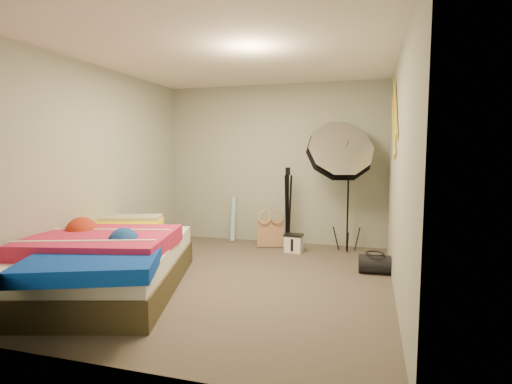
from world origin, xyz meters
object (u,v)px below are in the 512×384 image
(bed, at_px, (104,260))
(photo_umbrella, at_px, (339,153))
(camera_case, at_px, (294,244))
(duffel_bag, at_px, (374,264))
(wrapping_roll, at_px, (233,219))
(tote_bag, at_px, (270,233))
(camera_tripod, at_px, (288,202))

(bed, height_order, photo_umbrella, photo_umbrella)
(camera_case, height_order, duffel_bag, camera_case)
(duffel_bag, distance_m, bed, 3.08)
(wrapping_roll, relative_size, duffel_bag, 1.93)
(tote_bag, relative_size, bed, 0.16)
(bed, bearing_deg, photo_umbrella, 45.01)
(photo_umbrella, bearing_deg, duffel_bag, -59.92)
(bed, bearing_deg, camera_case, 52.14)
(wrapping_roll, height_order, camera_case, wrapping_roll)
(wrapping_roll, height_order, bed, wrapping_roll)
(tote_bag, height_order, camera_case, tote_bag)
(camera_case, relative_size, duffel_bag, 0.67)
(tote_bag, relative_size, photo_umbrella, 0.21)
(camera_case, distance_m, bed, 2.67)
(tote_bag, bearing_deg, wrapping_roll, 142.95)
(camera_case, xyz_separation_m, camera_tripod, (-0.15, 0.27, 0.58))
(tote_bag, bearing_deg, camera_tripod, -13.22)
(tote_bag, height_order, wrapping_roll, wrapping_roll)
(tote_bag, bearing_deg, camera_case, -49.52)
(duffel_bag, relative_size, photo_umbrella, 0.18)
(bed, relative_size, camera_tripod, 2.11)
(tote_bag, xyz_separation_m, wrapping_roll, (-0.69, 0.24, 0.15))
(bed, relative_size, photo_umbrella, 1.29)
(camera_case, bearing_deg, wrapping_roll, 161.03)
(photo_umbrella, bearing_deg, bed, -134.99)
(camera_tripod, bearing_deg, duffel_bag, -38.36)
(tote_bag, relative_size, camera_tripod, 0.34)
(wrapping_roll, bearing_deg, duffel_bag, -28.76)
(duffel_bag, distance_m, camera_tripod, 1.72)
(wrapping_roll, distance_m, camera_tripod, 1.04)
(tote_bag, distance_m, camera_tripod, 0.56)
(camera_case, bearing_deg, bed, -122.90)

